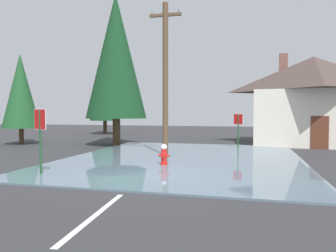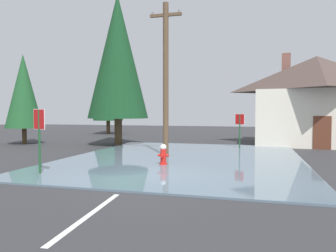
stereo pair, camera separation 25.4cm
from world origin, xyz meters
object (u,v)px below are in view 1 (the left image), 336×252
object	(u,v)px
fire_hydrant	(164,155)
pine_tree_short_left	(116,56)
stop_sign_far	(238,124)
utility_pole	(165,77)
pine_tree_tall_left	(105,90)
stop_sign_near	(40,128)
house	(313,99)
pine_tree_mid_left	(21,91)

from	to	relation	value
fire_hydrant	pine_tree_short_left	xyz separation A→B (m)	(-5.24, 7.26, 5.51)
stop_sign_far	utility_pole	bearing A→B (deg)	-126.93
utility_pole	pine_tree_tall_left	distance (m)	18.04
stop_sign_far	pine_tree_short_left	size ratio (longest dim) A/B	0.21
stop_sign_near	house	world-z (taller)	house
stop_sign_near	utility_pole	xyz separation A→B (m)	(3.06, 5.67, 2.30)
house	pine_tree_tall_left	xyz separation A→B (m)	(-18.62, 6.20, 1.36)
pine_tree_tall_left	pine_tree_short_left	world-z (taller)	pine_tree_short_left
pine_tree_tall_left	pine_tree_mid_left	xyz separation A→B (m)	(-1.05, -11.17, -0.82)
pine_tree_tall_left	pine_tree_short_left	xyz separation A→B (m)	(5.67, -10.23, 1.45)
utility_pole	pine_tree_tall_left	xyz separation A→B (m)	(-10.27, 14.82, 0.54)
stop_sign_far	pine_tree_short_left	distance (m)	9.18
utility_pole	pine_tree_short_left	world-z (taller)	pine_tree_short_left
fire_hydrant	stop_sign_far	bearing A→B (deg)	68.92
house	pine_tree_tall_left	bearing A→B (deg)	161.57
stop_sign_far	house	xyz separation A→B (m)	(4.93, 4.07, 1.66)
stop_sign_far	house	world-z (taller)	house
fire_hydrant	pine_tree_mid_left	distance (m)	13.91
stop_sign_near	utility_pole	world-z (taller)	utility_pole
fire_hydrant	house	xyz separation A→B (m)	(7.71, 11.28, 2.71)
fire_hydrant	pine_tree_mid_left	world-z (taller)	pine_tree_mid_left
fire_hydrant	utility_pole	bearing A→B (deg)	103.35
stop_sign_far	house	size ratio (longest dim) A/B	0.24
house	utility_pole	bearing A→B (deg)	-134.09
stop_sign_far	pine_tree_tall_left	xyz separation A→B (m)	(-13.69, 10.27, 3.01)
fire_hydrant	stop_sign_far	distance (m)	7.80
pine_tree_short_left	fire_hydrant	bearing A→B (deg)	-54.16
pine_tree_tall_left	pine_tree_short_left	bearing A→B (deg)	-61.01
stop_sign_near	stop_sign_far	bearing A→B (deg)	57.62
house	pine_tree_mid_left	world-z (taller)	house
fire_hydrant	house	bearing A→B (deg)	55.65
house	stop_sign_far	bearing A→B (deg)	-140.45
fire_hydrant	pine_tree_tall_left	xyz separation A→B (m)	(-10.91, 17.49, 4.06)
pine_tree_tall_left	house	bearing A→B (deg)	-18.43
stop_sign_near	pine_tree_short_left	distance (m)	11.22
fire_hydrant	utility_pole	distance (m)	4.47
utility_pole	house	xyz separation A→B (m)	(8.34, 8.61, -0.82)
pine_tree_tall_left	fire_hydrant	bearing A→B (deg)	-58.04
house	pine_tree_short_left	world-z (taller)	pine_tree_short_left
stop_sign_near	pine_tree_mid_left	bearing A→B (deg)	131.61
stop_sign_near	stop_sign_far	distance (m)	12.09
pine_tree_mid_left	stop_sign_far	bearing A→B (deg)	3.49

